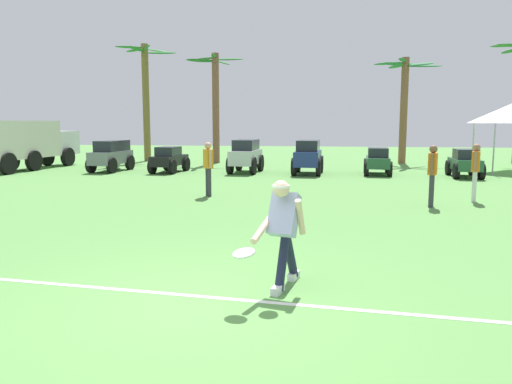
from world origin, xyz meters
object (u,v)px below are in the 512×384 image
object	(u,v)px
parked_car_slot_d	(308,156)
parked_car_slot_e	(378,161)
frisbee_thrower	(284,228)
palm_tree_left_of_centre	(215,100)
frisbee_in_flight	(244,253)
teammate_midfield	(475,167)
teammate_deep	(432,170)
parked_car_slot_a	(111,155)
parked_car_slot_c	(246,155)
parked_car_slot_b	(169,159)
palm_tree_right_of_centre	(404,101)
teammate_near_sideline	(208,164)
parked_car_slot_f	(465,163)
palm_tree_far_left	(146,92)
box_truck	(30,142)

from	to	relation	value
parked_car_slot_d	parked_car_slot_e	xyz separation A→B (m)	(2.84, 0.24, -0.18)
frisbee_thrower	palm_tree_left_of_centre	distance (m)	20.60
frisbee_in_flight	parked_car_slot_d	xyz separation A→B (m)	(0.10, 15.25, 0.11)
teammate_midfield	teammate_deep	bearing A→B (deg)	-142.31
palm_tree_left_of_centre	frisbee_thrower	bearing A→B (deg)	-74.77
parked_car_slot_a	parked_car_slot_c	size ratio (longest dim) A/B	1.02
parked_car_slot_b	palm_tree_right_of_centre	size ratio (longest dim) A/B	0.42
frisbee_in_flight	palm_tree_left_of_centre	xyz separation A→B (m)	(-4.98, 20.44, 2.64)
teammate_deep	parked_car_slot_e	bearing A→B (deg)	94.24
teammate_near_sideline	parked_car_slot_f	bearing A→B (deg)	36.50
frisbee_thrower	palm_tree_left_of_centre	xyz separation A→B (m)	(-5.37, 19.73, 2.48)
teammate_deep	parked_car_slot_e	distance (m)	8.01
parked_car_slot_c	teammate_deep	bearing A→B (deg)	-52.70
frisbee_in_flight	parked_car_slot_b	xyz separation A→B (m)	(-5.83, 15.16, -0.07)
teammate_midfield	parked_car_slot_c	xyz separation A→B (m)	(-7.38, 6.98, -0.20)
palm_tree_far_left	palm_tree_right_of_centre	world-z (taller)	palm_tree_far_left
parked_car_slot_b	teammate_near_sideline	bearing A→B (deg)	-63.34
teammate_midfield	palm_tree_left_of_centre	xyz separation A→B (m)	(-9.80, 11.92, 2.34)
frisbee_in_flight	palm_tree_left_of_centre	distance (m)	21.20
parked_car_slot_a	parked_car_slot_e	size ratio (longest dim) A/B	1.09
frisbee_in_flight	parked_car_slot_d	bearing A→B (deg)	89.64
parked_car_slot_d	palm_tree_left_of_centre	size ratio (longest dim) A/B	0.42
teammate_near_sideline	parked_car_slot_f	distance (m)	10.82
parked_car_slot_c	box_truck	size ratio (longest dim) A/B	0.40
teammate_near_sideline	palm_tree_far_left	distance (m)	14.59
box_truck	teammate_near_sideline	bearing A→B (deg)	-35.07
parked_car_slot_e	palm_tree_left_of_centre	xyz separation A→B (m)	(-7.91, 4.95, 2.71)
parked_car_slot_b	palm_tree_right_of_centre	distance (m)	12.67
parked_car_slot_a	parked_car_slot_f	size ratio (longest dim) A/B	1.10
parked_car_slot_f	box_truck	world-z (taller)	box_truck
palm_tree_far_left	palm_tree_left_of_centre	xyz separation A→B (m)	(4.08, -0.76, -0.50)
frisbee_thrower	parked_car_slot_a	world-z (taller)	frisbee_thrower
frisbee_in_flight	palm_tree_far_left	bearing A→B (deg)	113.13
frisbee_in_flight	teammate_near_sideline	bearing A→B (deg)	106.30
parked_car_slot_e	teammate_midfield	bearing A→B (deg)	-74.81
frisbee_thrower	teammate_near_sideline	size ratio (longest dim) A/B	0.90
teammate_near_sideline	parked_car_slot_c	distance (m)	7.01
teammate_midfield	parked_car_slot_a	bearing A→B (deg)	153.17
teammate_near_sideline	box_truck	world-z (taller)	box_truck
palm_tree_right_of_centre	parked_car_slot_e	bearing A→B (deg)	-106.71
frisbee_thrower	parked_car_slot_b	size ratio (longest dim) A/B	0.62
frisbee_in_flight	teammate_midfield	world-z (taller)	teammate_midfield
parked_car_slot_a	palm_tree_right_of_centre	bearing A→B (deg)	25.45
parked_car_slot_e	parked_car_slot_f	world-z (taller)	same
parked_car_slot_e	palm_tree_far_left	distance (m)	13.66
frisbee_in_flight	palm_tree_far_left	size ratio (longest dim) A/B	0.06
palm_tree_left_of_centre	palm_tree_right_of_centre	size ratio (longest dim) A/B	1.05
frisbee_in_flight	teammate_deep	xyz separation A→B (m)	(3.53, 7.52, 0.30)
teammate_midfield	teammate_near_sideline	bearing A→B (deg)	-179.75
parked_car_slot_f	palm_tree_far_left	size ratio (longest dim) A/B	0.35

